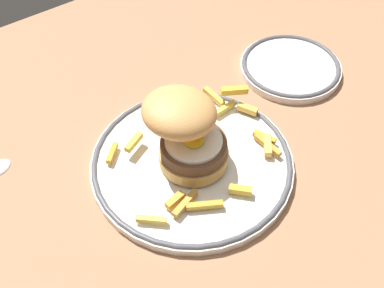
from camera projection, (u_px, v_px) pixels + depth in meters
The scene contains 5 objects.
ground_plane at pixel (175, 209), 63.25cm from camera, with size 144.42×101.58×4.00cm, color #9A6C4C.
dinner_plate at pixel (192, 162), 64.95cm from camera, with size 27.90×27.90×1.60cm.
burger at pixel (186, 130), 60.63cm from camera, with size 10.56×11.59×10.87cm.
fries_pile at pixel (208, 138), 65.71cm from camera, with size 25.27×20.64×2.93cm.
side_plate at pixel (291, 67), 78.45cm from camera, with size 16.70×16.70×1.60cm.
Camera 1 is at (-19.39, -29.48, 51.26)cm, focal length 44.16 mm.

